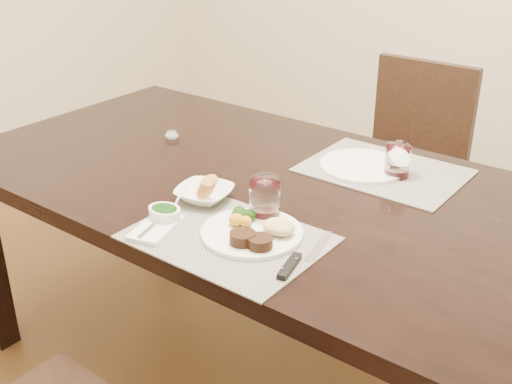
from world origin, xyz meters
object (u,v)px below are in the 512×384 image
Objects in this scene: steak_knife at (297,261)px; far_plate at (363,166)px; cracker_bowl at (204,193)px; wine_glass_near at (265,200)px; dinner_plate at (255,232)px; chair_far at (407,162)px.

steak_knife reaches higher than far_plate.
wine_glass_near is (0.19, 0.02, 0.03)m from cracker_bowl.
dinner_plate is 2.29× the size of wine_glass_near.
cracker_bowl reaches higher than far_plate.
chair_far is 5.01× the size of cracker_bowl.
far_plate is at bearing 90.39° from steak_knife.
chair_far is 3.59× the size of dinner_plate.
chair_far is 3.46× the size of far_plate.
wine_glass_near is at bearing 98.22° from dinner_plate.
chair_far reaches higher than wine_glass_near.
chair_far is 0.75m from far_plate.
steak_knife is 0.24m from wine_glass_near.
wine_glass_near is at bearing -84.67° from chair_far.
wine_glass_near is (0.11, -1.13, 0.30)m from chair_far.
dinner_plate is 1.40× the size of cracker_bowl.
dinner_plate is 0.53m from far_plate.
wine_glass_near is (-0.04, 0.10, 0.03)m from dinner_plate.
steak_knife is at bearing -30.68° from dinner_plate.
cracker_bowl is at bearing -94.13° from chair_far.
dinner_plate is (0.15, -1.22, 0.26)m from chair_far.
steak_knife is at bearing -76.74° from chair_far.
cracker_bowl reaches higher than dinner_plate.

